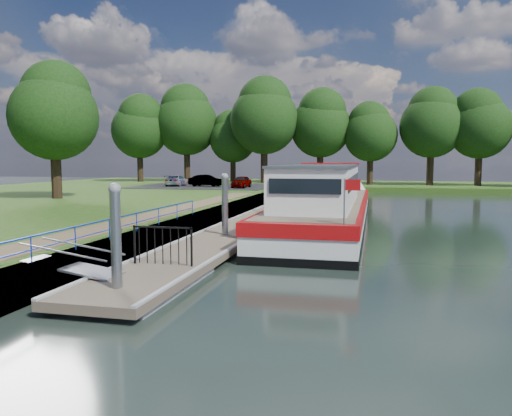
% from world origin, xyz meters
% --- Properties ---
extents(ground, '(160.00, 160.00, 0.00)m').
position_xyz_m(ground, '(0.00, 0.00, 0.00)').
color(ground, black).
rests_on(ground, ground).
extents(bank_edge, '(1.10, 90.00, 0.78)m').
position_xyz_m(bank_edge, '(-2.55, 15.00, 0.39)').
color(bank_edge, '#473D2D').
rests_on(bank_edge, ground).
extents(far_bank, '(60.00, 18.00, 0.60)m').
position_xyz_m(far_bank, '(12.00, 52.00, 0.30)').
color(far_bank, '#294A15').
rests_on(far_bank, ground).
extents(footpath, '(1.60, 40.00, 0.05)m').
position_xyz_m(footpath, '(-4.40, 8.00, 0.80)').
color(footpath, brown).
rests_on(footpath, riverbank).
extents(carpark, '(14.00, 12.00, 0.06)m').
position_xyz_m(carpark, '(-11.00, 38.00, 0.81)').
color(carpark, black).
rests_on(carpark, riverbank).
extents(blue_fence, '(0.04, 18.04, 0.72)m').
position_xyz_m(blue_fence, '(-2.75, 3.00, 1.31)').
color(blue_fence, '#0C2DBF').
rests_on(blue_fence, riverbank).
extents(pontoon, '(2.50, 30.00, 0.56)m').
position_xyz_m(pontoon, '(0.00, 13.00, 0.18)').
color(pontoon, brown).
rests_on(pontoon, ground).
extents(mooring_piles, '(0.30, 27.30, 3.55)m').
position_xyz_m(mooring_piles, '(0.00, 13.00, 1.28)').
color(mooring_piles, gray).
rests_on(mooring_piles, ground).
extents(gangway, '(2.58, 1.00, 0.92)m').
position_xyz_m(gangway, '(-1.85, 0.50, 0.63)').
color(gangway, '#A5A8AD').
rests_on(gangway, ground).
extents(gate_panel, '(1.85, 0.05, 1.15)m').
position_xyz_m(gate_panel, '(-0.00, 2.20, 1.15)').
color(gate_panel, black).
rests_on(gate_panel, ground).
extents(barge, '(4.36, 21.15, 4.78)m').
position_xyz_m(barge, '(3.60, 14.92, 1.09)').
color(barge, black).
rests_on(barge, ground).
extents(horizon_trees, '(54.38, 10.03, 12.87)m').
position_xyz_m(horizon_trees, '(-1.61, 48.68, 7.95)').
color(horizon_trees, '#332316').
rests_on(horizon_trees, ground).
extents(bank_tree_a, '(6.12, 6.12, 9.72)m').
position_xyz_m(bank_tree_a, '(-15.99, 20.08, 7.02)').
color(bank_tree_a, '#332316').
rests_on(bank_tree_a, riverbank).
extents(car_a, '(1.45, 3.41, 1.15)m').
position_xyz_m(car_a, '(-6.49, 35.34, 1.41)').
color(car_a, '#999999').
rests_on(car_a, carpark).
extents(car_b, '(3.67, 1.59, 1.18)m').
position_xyz_m(car_b, '(-10.54, 36.75, 1.42)').
color(car_b, '#999999').
rests_on(car_b, carpark).
extents(car_c, '(1.81, 4.00, 1.14)m').
position_xyz_m(car_c, '(-13.87, 37.05, 1.40)').
color(car_c, '#999999').
rests_on(car_c, carpark).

